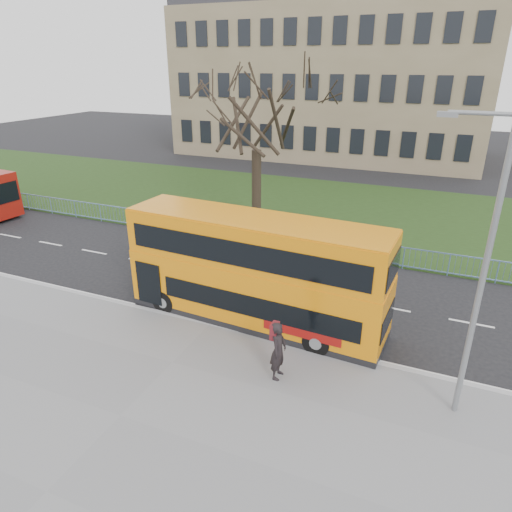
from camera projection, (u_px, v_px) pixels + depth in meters
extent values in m
plane|color=black|center=(228.00, 307.00, 18.34)|extent=(120.00, 120.00, 0.00)
cube|color=slate|center=(121.00, 417.00, 12.60)|extent=(80.00, 10.50, 0.12)
cube|color=#9A9A9D|center=(210.00, 325.00, 17.00)|extent=(80.00, 0.20, 0.14)
cube|color=#1E3413|center=(323.00, 209.00, 30.43)|extent=(80.00, 15.40, 0.08)
cube|color=#77674B|center=(333.00, 84.00, 47.00)|extent=(30.00, 15.00, 14.00)
cube|color=orange|center=(255.00, 292.00, 16.93)|extent=(9.80, 2.88, 1.80)
cube|color=orange|center=(255.00, 266.00, 16.52)|extent=(9.80, 2.88, 0.31)
cube|color=orange|center=(255.00, 241.00, 16.14)|extent=(9.75, 2.83, 1.61)
cube|color=black|center=(254.00, 307.00, 15.72)|extent=(7.46, 0.49, 0.78)
cube|color=black|center=(240.00, 255.00, 15.23)|extent=(8.89, 0.57, 0.88)
cylinder|color=black|center=(164.00, 302.00, 17.79)|extent=(0.97, 0.32, 0.96)
cylinder|color=black|center=(316.00, 342.00, 15.22)|extent=(0.97, 0.32, 0.96)
imported|color=black|center=(278.00, 351.00, 13.77)|extent=(0.46, 0.70, 1.90)
cylinder|color=gray|center=(482.00, 283.00, 11.23)|extent=(0.16, 0.16, 7.96)
cylinder|color=gray|center=(482.00, 113.00, 9.91)|extent=(1.39, 0.10, 0.10)
cube|color=gray|center=(448.00, 114.00, 10.19)|extent=(0.45, 0.18, 0.12)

